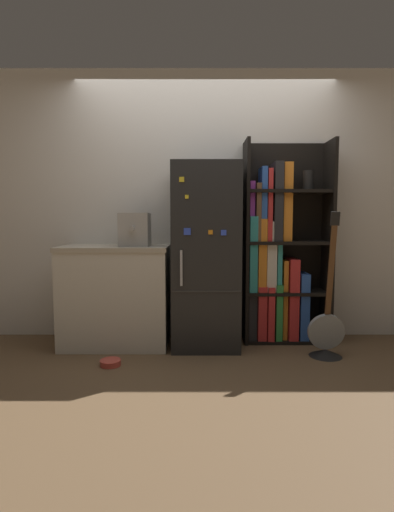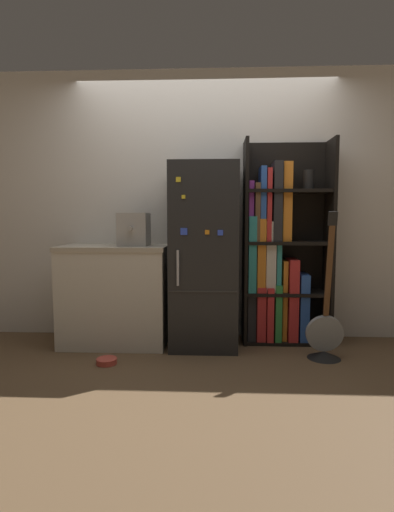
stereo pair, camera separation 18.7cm
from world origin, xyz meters
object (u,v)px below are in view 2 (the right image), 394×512
at_px(bookshelf, 277,256).
at_px(espresso_machine, 134,229).
at_px(refrigerator, 204,256).
at_px(pet_bowl, 107,361).
at_px(guitar, 325,338).

xyz_separation_m(bookshelf, espresso_machine, (-1.32, -0.17, 0.26)).
bearing_deg(bookshelf, espresso_machine, -172.82).
height_order(refrigerator, pet_bowl, refrigerator).
xyz_separation_m(refrigerator, espresso_machine, (-0.64, -0.01, 0.24)).
bearing_deg(bookshelf, guitar, -55.49).
relative_size(bookshelf, pet_bowl, 11.26).
relative_size(espresso_machine, pet_bowl, 2.07).
xyz_separation_m(guitar, pet_bowl, (-1.79, -0.21, -0.15)).
distance_m(espresso_machine, guitar, 1.91).
relative_size(refrigerator, espresso_machine, 4.76).
relative_size(bookshelf, guitar, 1.54).
height_order(bookshelf, espresso_machine, bookshelf).
xyz_separation_m(refrigerator, bookshelf, (0.68, 0.16, -0.01)).
bearing_deg(pet_bowl, refrigerator, 35.14).
distance_m(refrigerator, guitar, 1.25).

